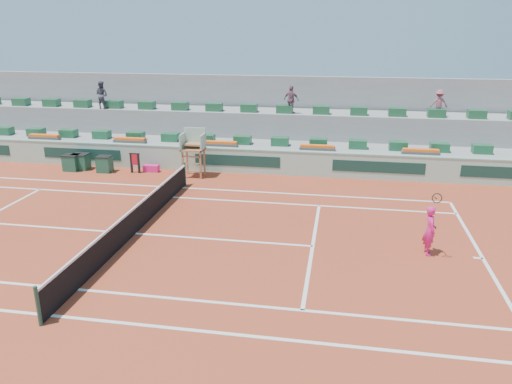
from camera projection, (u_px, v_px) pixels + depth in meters
ground at (135, 234)px, 18.04m from camera, size 90.00×90.00×0.00m
seating_tier_lower at (211, 149)px, 27.85m from camera, size 36.00×4.00×1.20m
seating_tier_upper at (218, 132)px, 29.13m from camera, size 36.00×2.40×2.60m
stadium_back_wall at (224, 112)px, 30.34m from camera, size 36.00×0.40×4.40m
player_bag at (151, 168)px, 25.70m from camera, size 0.79×0.35×0.35m
spectator_left at (102, 95)px, 28.73m from camera, size 0.88×0.76×1.57m
spectator_mid at (291, 100)px, 27.04m from camera, size 0.95×0.66×1.51m
spectator_right at (439, 103)px, 26.15m from camera, size 0.95×0.59×1.41m
court_lines at (135, 233)px, 18.04m from camera, size 23.89×11.09×0.01m
tennis_net at (134, 220)px, 17.87m from camera, size 0.10×11.97×1.10m
advertising_hoarding at (200, 159)px, 25.78m from camera, size 36.00×0.34×1.26m
umpire_chair at (194, 146)px, 24.56m from camera, size 1.10×0.90×2.40m
seat_row_lower at (206, 138)px, 26.75m from camera, size 32.90×0.60×0.44m
seat_row_upper at (214, 107)px, 28.09m from camera, size 32.90×0.60×0.44m
flower_planters at (175, 142)px, 26.28m from camera, size 26.80×0.36×0.28m
drink_cooler_a at (105, 164)px, 25.58m from camera, size 0.74×0.64×0.84m
drink_cooler_b at (81, 162)px, 26.05m from camera, size 0.82×0.71×0.84m
drink_cooler_c at (72, 163)px, 25.86m from camera, size 0.79×0.69×0.84m
towel_rack at (135, 161)px, 25.38m from camera, size 0.56×0.09×1.03m
tennis_player at (430, 230)px, 16.16m from camera, size 0.47×0.89×2.28m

